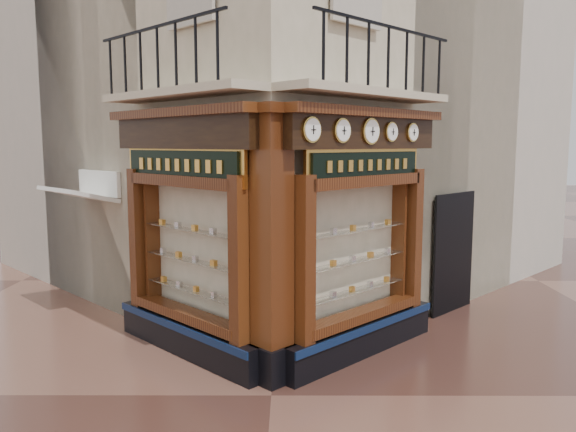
{
  "coord_description": "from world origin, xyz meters",
  "views": [
    {
      "loc": [
        0.25,
        -7.31,
        3.42
      ],
      "look_at": [
        0.22,
        2.0,
        2.23
      ],
      "focal_mm": 35.0,
      "sensor_mm": 36.0,
      "label": 1
    }
  ],
  "objects_px": {
    "clock_a": "(312,130)",
    "corner_pilaster": "(272,249)",
    "clock_c": "(371,131)",
    "clock_d": "(391,132)",
    "signboard_left": "(181,165)",
    "awning": "(84,314)",
    "clock_e": "(412,132)",
    "clock_b": "(342,131)",
    "signboard_right": "(367,165)"
  },
  "relations": [
    {
      "from": "clock_e",
      "to": "signboard_left",
      "type": "bearing_deg",
      "value": 145.46
    },
    {
      "from": "clock_d",
      "to": "clock_a",
      "type": "bearing_deg",
      "value": 180.0
    },
    {
      "from": "awning",
      "to": "signboard_right",
      "type": "distance_m",
      "value": 6.62
    },
    {
      "from": "clock_b",
      "to": "clock_e",
      "type": "height_order",
      "value": "clock_b"
    },
    {
      "from": "clock_b",
      "to": "clock_d",
      "type": "height_order",
      "value": "clock_b"
    },
    {
      "from": "clock_a",
      "to": "signboard_left",
      "type": "bearing_deg",
      "value": 107.1
    },
    {
      "from": "clock_d",
      "to": "clock_e",
      "type": "relative_size",
      "value": 1.01
    },
    {
      "from": "clock_a",
      "to": "signboard_right",
      "type": "height_order",
      "value": "clock_a"
    },
    {
      "from": "clock_a",
      "to": "awning",
      "type": "bearing_deg",
      "value": 98.81
    },
    {
      "from": "clock_a",
      "to": "clock_d",
      "type": "distance_m",
      "value": 1.88
    },
    {
      "from": "clock_d",
      "to": "signboard_left",
      "type": "distance_m",
      "value": 3.39
    },
    {
      "from": "awning",
      "to": "signboard_left",
      "type": "relative_size",
      "value": 0.73
    },
    {
      "from": "clock_c",
      "to": "signboard_right",
      "type": "bearing_deg",
      "value": 62.88
    },
    {
      "from": "clock_a",
      "to": "clock_b",
      "type": "xyz_separation_m",
      "value": [
        0.46,
        0.46,
        -0.0
      ]
    },
    {
      "from": "clock_e",
      "to": "clock_b",
      "type": "bearing_deg",
      "value": -180.0
    },
    {
      "from": "signboard_left",
      "to": "clock_e",
      "type": "bearing_deg",
      "value": -124.54
    },
    {
      "from": "clock_b",
      "to": "awning",
      "type": "relative_size",
      "value": 0.22
    },
    {
      "from": "awning",
      "to": "signboard_right",
      "type": "relative_size",
      "value": 0.82
    },
    {
      "from": "clock_b",
      "to": "clock_c",
      "type": "bearing_deg",
      "value": 0.0
    },
    {
      "from": "signboard_left",
      "to": "corner_pilaster",
      "type": "bearing_deg",
      "value": -169.75
    },
    {
      "from": "corner_pilaster",
      "to": "signboard_left",
      "type": "bearing_deg",
      "value": 100.25
    },
    {
      "from": "clock_d",
      "to": "awning",
      "type": "xyz_separation_m",
      "value": [
        -5.83,
        1.96,
        -3.62
      ]
    },
    {
      "from": "awning",
      "to": "clock_d",
      "type": "bearing_deg",
      "value": -153.58
    },
    {
      "from": "signboard_right",
      "to": "clock_a",
      "type": "bearing_deg",
      "value": -175.47
    },
    {
      "from": "corner_pilaster",
      "to": "clock_a",
      "type": "bearing_deg",
      "value": -50.38
    },
    {
      "from": "clock_d",
      "to": "clock_e",
      "type": "bearing_deg",
      "value": 0.0
    },
    {
      "from": "corner_pilaster",
      "to": "signboard_right",
      "type": "relative_size",
      "value": 1.97
    },
    {
      "from": "clock_a",
      "to": "clock_c",
      "type": "relative_size",
      "value": 0.88
    },
    {
      "from": "clock_e",
      "to": "signboard_left",
      "type": "height_order",
      "value": "clock_e"
    },
    {
      "from": "clock_a",
      "to": "corner_pilaster",
      "type": "bearing_deg",
      "value": 129.62
    },
    {
      "from": "signboard_left",
      "to": "awning",
      "type": "bearing_deg",
      "value": 3.15
    },
    {
      "from": "clock_b",
      "to": "signboard_left",
      "type": "relative_size",
      "value": 0.16
    },
    {
      "from": "awning",
      "to": "clock_b",
      "type": "bearing_deg",
      "value": -164.69
    },
    {
      "from": "corner_pilaster",
      "to": "signboard_left",
      "type": "height_order",
      "value": "corner_pilaster"
    },
    {
      "from": "clock_b",
      "to": "clock_c",
      "type": "height_order",
      "value": "clock_c"
    },
    {
      "from": "clock_c",
      "to": "awning",
      "type": "xyz_separation_m",
      "value": [
        -5.45,
        2.34,
        -3.62
      ]
    },
    {
      "from": "clock_b",
      "to": "clock_e",
      "type": "relative_size",
      "value": 1.14
    },
    {
      "from": "clock_d",
      "to": "signboard_right",
      "type": "height_order",
      "value": "clock_d"
    },
    {
      "from": "clock_b",
      "to": "signboard_right",
      "type": "bearing_deg",
      "value": 8.47
    },
    {
      "from": "clock_e",
      "to": "awning",
      "type": "bearing_deg",
      "value": 121.28
    },
    {
      "from": "clock_a",
      "to": "clock_e",
      "type": "relative_size",
      "value": 1.13
    },
    {
      "from": "clock_e",
      "to": "signboard_right",
      "type": "distance_m",
      "value": 1.22
    },
    {
      "from": "clock_a",
      "to": "clock_d",
      "type": "relative_size",
      "value": 1.12
    },
    {
      "from": "clock_a",
      "to": "clock_c",
      "type": "height_order",
      "value": "clock_c"
    },
    {
      "from": "clock_a",
      "to": "signboard_left",
      "type": "xyz_separation_m",
      "value": [
        -2.01,
        1.07,
        -0.52
      ]
    },
    {
      "from": "signboard_right",
      "to": "awning",
      "type": "bearing_deg",
      "value": 112.63
    },
    {
      "from": "clock_e",
      "to": "signboard_left",
      "type": "relative_size",
      "value": 0.14
    },
    {
      "from": "signboard_left",
      "to": "signboard_right",
      "type": "bearing_deg",
      "value": -135.0
    },
    {
      "from": "clock_e",
      "to": "signboard_right",
      "type": "height_order",
      "value": "clock_e"
    },
    {
      "from": "clock_b",
      "to": "clock_d",
      "type": "bearing_deg",
      "value": -0.0
    }
  ]
}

